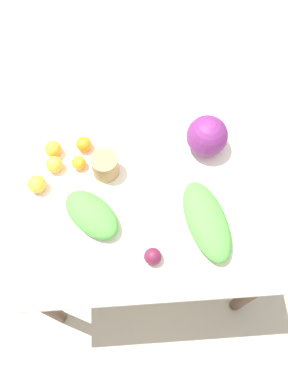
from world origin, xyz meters
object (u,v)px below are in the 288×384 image
(greens_bunch_kale, at_px, (207,221))
(orange_3, at_px, (53,149))
(orange_4, at_px, (37,184))
(beet_root, at_px, (153,256))
(orange_0, at_px, (84,144))
(orange_2, at_px, (79,163))
(orange_1, at_px, (54,164))
(cabbage_purple, at_px, (207,136))
(greens_bunch_chard, at_px, (92,214))
(paper_bag, at_px, (105,166))

(greens_bunch_kale, height_order, orange_3, greens_bunch_kale)
(orange_3, relative_size, orange_4, 0.96)
(beet_root, relative_size, orange_0, 0.99)
(orange_2, bearing_deg, greens_bunch_kale, 149.09)
(orange_0, relative_size, orange_4, 0.90)
(orange_3, bearing_deg, orange_4, 70.08)
(orange_1, bearing_deg, cabbage_purple, -174.43)
(orange_1, height_order, orange_3, orange_3)
(orange_2, relative_size, orange_3, 0.84)
(greens_bunch_chard, relative_size, beet_root, 3.80)
(cabbage_purple, xyz_separation_m, orange_4, (0.77, 0.16, -0.05))
(orange_1, distance_m, orange_3, 0.08)
(greens_bunch_kale, distance_m, orange_2, 0.63)
(greens_bunch_kale, xyz_separation_m, orange_4, (0.72, -0.22, -0.01))
(orange_0, distance_m, orange_4, 0.28)
(paper_bag, height_order, orange_1, paper_bag)
(greens_bunch_chard, bearing_deg, orange_4, -33.80)
(cabbage_purple, distance_m, greens_bunch_chard, 0.62)
(greens_bunch_chard, height_order, orange_1, greens_bunch_chard)
(paper_bag, distance_m, orange_4, 0.31)
(greens_bunch_kale, bearing_deg, beet_root, 29.59)
(greens_bunch_chard, distance_m, orange_2, 0.27)
(paper_bag, relative_size, orange_0, 1.65)
(orange_4, bearing_deg, greens_bunch_chard, 146.20)
(orange_0, bearing_deg, orange_1, 36.60)
(greens_bunch_chard, height_order, orange_2, greens_bunch_chard)
(cabbage_purple, relative_size, orange_4, 2.32)
(orange_0, bearing_deg, orange_4, 43.50)
(beet_root, bearing_deg, orange_0, -63.23)
(paper_bag, bearing_deg, orange_0, -53.13)
(cabbage_purple, height_order, orange_2, cabbage_purple)
(beet_root, height_order, orange_4, orange_4)
(paper_bag, height_order, beet_root, paper_bag)
(orange_0, xyz_separation_m, orange_4, (0.21, 0.20, 0.00))
(orange_1, bearing_deg, greens_bunch_chard, 123.15)
(cabbage_purple, relative_size, orange_2, 2.88)
(orange_4, bearing_deg, orange_3, -109.92)
(greens_bunch_kale, relative_size, beet_root, 5.13)
(orange_3, bearing_deg, orange_2, 146.45)
(paper_bag, height_order, orange_2, paper_bag)
(greens_bunch_chard, bearing_deg, orange_0, -84.47)
(orange_2, distance_m, orange_4, 0.21)
(beet_root, xyz_separation_m, orange_3, (0.42, -0.53, 0.00))
(orange_0, xyz_separation_m, orange_3, (0.14, 0.02, 0.00))
(orange_3, distance_m, orange_4, 0.19)
(cabbage_purple, bearing_deg, orange_1, 5.57)
(greens_bunch_chard, relative_size, orange_4, 3.41)
(greens_bunch_chard, relative_size, orange_1, 3.62)
(greens_bunch_chard, distance_m, orange_0, 0.36)
(orange_2, height_order, orange_3, orange_3)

